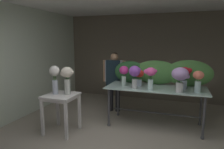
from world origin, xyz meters
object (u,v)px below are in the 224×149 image
(vase_white_roses_tall, at_px, (55,77))
(vase_cream_lisianthus_tall, at_px, (67,77))
(vase_coral_dahlias, at_px, (198,80))
(florist, at_px, (114,76))
(vase_lilac_tulips, at_px, (180,76))
(vase_crimson_lilies, at_px, (184,75))
(vase_violet_hydrangea, at_px, (135,74))
(vase_scarlet_peonies, at_px, (139,76))
(vase_fuchsia_freesia, at_px, (150,76))
(side_table_white, at_px, (61,100))
(display_table_glass, at_px, (156,93))
(vase_magenta_stock, at_px, (124,73))

(vase_white_roses_tall, distance_m, vase_cream_lisianthus_tall, 0.25)
(vase_coral_dahlias, xyz_separation_m, vase_white_roses_tall, (-2.66, -0.72, 0.03))
(vase_coral_dahlias, height_order, vase_white_roses_tall, vase_white_roses_tall)
(florist, height_order, vase_cream_lisianthus_tall, florist)
(vase_cream_lisianthus_tall, bearing_deg, vase_lilac_tulips, 14.78)
(vase_crimson_lilies, bearing_deg, vase_coral_dahlias, -44.50)
(vase_lilac_tulips, bearing_deg, vase_cream_lisianthus_tall, -165.22)
(vase_lilac_tulips, xyz_separation_m, vase_crimson_lilies, (0.08, 0.35, -0.03))
(vase_violet_hydrangea, height_order, vase_scarlet_peonies, vase_violet_hydrangea)
(vase_white_roses_tall, relative_size, vase_cream_lisianthus_tall, 1.04)
(vase_fuchsia_freesia, xyz_separation_m, vase_scarlet_peonies, (-0.29, 0.32, -0.08))
(side_table_white, relative_size, vase_fuchsia_freesia, 1.72)
(vase_lilac_tulips, distance_m, vase_cream_lisianthus_tall, 2.16)
(display_table_glass, xyz_separation_m, vase_cream_lisianthus_tall, (-1.61, -0.86, 0.40))
(vase_violet_hydrangea, bearing_deg, florist, 128.97)
(vase_magenta_stock, relative_size, vase_cream_lisianthus_tall, 0.80)
(vase_violet_hydrangea, xyz_separation_m, vase_white_roses_tall, (-1.46, -0.64, -0.04))
(florist, bearing_deg, vase_cream_lisianthus_tall, -107.95)
(vase_scarlet_peonies, relative_size, vase_coral_dahlias, 0.85)
(vase_fuchsia_freesia, xyz_separation_m, vase_crimson_lilies, (0.63, 0.33, -0.01))
(side_table_white, xyz_separation_m, vase_fuchsia_freesia, (1.65, 0.63, 0.49))
(vase_white_roses_tall, bearing_deg, vase_violet_hydrangea, 23.55)
(vase_fuchsia_freesia, bearing_deg, vase_coral_dahlias, 5.66)
(side_table_white, height_order, vase_magenta_stock, vase_magenta_stock)
(vase_violet_hydrangea, relative_size, vase_white_roses_tall, 0.84)
(side_table_white, bearing_deg, vase_fuchsia_freesia, 20.85)
(display_table_glass, bearing_deg, vase_scarlet_peonies, 175.11)
(side_table_white, bearing_deg, florist, 68.72)
(vase_crimson_lilies, bearing_deg, vase_lilac_tulips, -102.98)
(display_table_glass, bearing_deg, vase_cream_lisianthus_tall, -152.01)
(vase_coral_dahlias, bearing_deg, vase_magenta_stock, 175.01)
(florist, distance_m, vase_magenta_stock, 0.85)
(side_table_white, bearing_deg, vase_white_roses_tall, 179.41)
(vase_fuchsia_freesia, distance_m, vase_violet_hydrangea, 0.32)
(display_table_glass, height_order, vase_lilac_tulips, vase_lilac_tulips)
(vase_fuchsia_freesia, xyz_separation_m, vase_cream_lisianthus_tall, (-1.53, -0.57, -0.02))
(display_table_glass, distance_m, vase_magenta_stock, 0.79)
(side_table_white, distance_m, vase_magenta_stock, 1.43)
(side_table_white, xyz_separation_m, vase_scarlet_peonies, (1.36, 0.95, 0.41))
(vase_scarlet_peonies, relative_size, vase_crimson_lilies, 0.79)
(vase_scarlet_peonies, bearing_deg, side_table_white, -145.22)
(florist, xyz_separation_m, vase_cream_lisianthus_tall, (-0.48, -1.49, 0.19))
(side_table_white, xyz_separation_m, vase_crimson_lilies, (2.29, 0.96, 0.48))
(side_table_white, distance_m, vase_crimson_lilies, 2.52)
(display_table_glass, relative_size, vase_cream_lisianthus_tall, 3.79)
(vase_crimson_lilies, bearing_deg, vase_white_roses_tall, -158.38)
(vase_violet_hydrangea, distance_m, vase_white_roses_tall, 1.59)
(vase_fuchsia_freesia, height_order, vase_white_roses_tall, vase_white_roses_tall)
(vase_magenta_stock, relative_size, vase_white_roses_tall, 0.77)
(vase_fuchsia_freesia, distance_m, vase_scarlet_peonies, 0.44)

